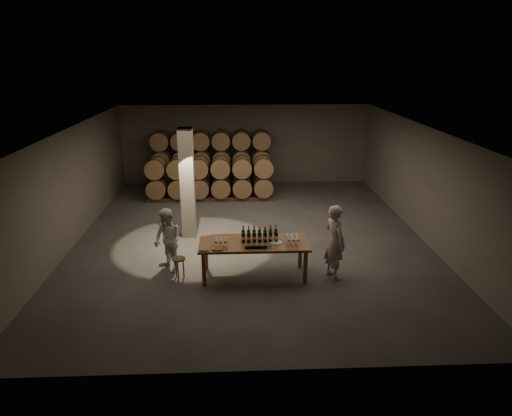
{
  "coord_description": "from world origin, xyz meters",
  "views": [
    {
      "loc": [
        -0.41,
        -12.48,
        5.16
      ],
      "look_at": [
        0.13,
        -0.59,
        1.1
      ],
      "focal_mm": 32.0,
      "sensor_mm": 36.0,
      "label": 1
    }
  ],
  "objects_px": {
    "plate": "(276,242)",
    "stool": "(179,262)",
    "notebook_near": "(218,249)",
    "bottle_cluster": "(260,236)",
    "person_man": "(335,242)",
    "tasting_table": "(254,246)",
    "person_woman": "(168,240)"
  },
  "relations": [
    {
      "from": "plate",
      "to": "stool",
      "type": "bearing_deg",
      "value": 179.24
    },
    {
      "from": "bottle_cluster",
      "to": "person_man",
      "type": "relative_size",
      "value": 0.47
    },
    {
      "from": "plate",
      "to": "stool",
      "type": "xyz_separation_m",
      "value": [
        -2.32,
        0.03,
        -0.47
      ]
    },
    {
      "from": "tasting_table",
      "to": "plate",
      "type": "xyz_separation_m",
      "value": [
        0.52,
        -0.07,
        0.11
      ]
    },
    {
      "from": "notebook_near",
      "to": "person_man",
      "type": "height_order",
      "value": "person_man"
    },
    {
      "from": "person_woman",
      "to": "stool",
      "type": "bearing_deg",
      "value": -7.69
    },
    {
      "from": "plate",
      "to": "notebook_near",
      "type": "relative_size",
      "value": 1.22
    },
    {
      "from": "bottle_cluster",
      "to": "plate",
      "type": "height_order",
      "value": "bottle_cluster"
    },
    {
      "from": "notebook_near",
      "to": "plate",
      "type": "bearing_deg",
      "value": 22.97
    },
    {
      "from": "stool",
      "to": "person_man",
      "type": "distance_m",
      "value": 3.74
    },
    {
      "from": "bottle_cluster",
      "to": "notebook_near",
      "type": "xyz_separation_m",
      "value": [
        -0.99,
        -0.47,
        -0.11
      ]
    },
    {
      "from": "notebook_near",
      "to": "person_man",
      "type": "relative_size",
      "value": 0.13
    },
    {
      "from": "stool",
      "to": "person_man",
      "type": "xyz_separation_m",
      "value": [
        3.71,
        -0.09,
        0.48
      ]
    },
    {
      "from": "bottle_cluster",
      "to": "plate",
      "type": "relative_size",
      "value": 3.0
    },
    {
      "from": "bottle_cluster",
      "to": "stool",
      "type": "height_order",
      "value": "bottle_cluster"
    },
    {
      "from": "stool",
      "to": "person_man",
      "type": "bearing_deg",
      "value": -1.45
    },
    {
      "from": "bottle_cluster",
      "to": "stool",
      "type": "bearing_deg",
      "value": -176.76
    },
    {
      "from": "tasting_table",
      "to": "bottle_cluster",
      "type": "bearing_deg",
      "value": 27.91
    },
    {
      "from": "tasting_table",
      "to": "notebook_near",
      "type": "xyz_separation_m",
      "value": [
        -0.85,
        -0.39,
        0.12
      ]
    },
    {
      "from": "stool",
      "to": "bottle_cluster",
      "type": "bearing_deg",
      "value": 3.24
    },
    {
      "from": "plate",
      "to": "stool",
      "type": "height_order",
      "value": "plate"
    },
    {
      "from": "tasting_table",
      "to": "plate",
      "type": "height_order",
      "value": "plate"
    },
    {
      "from": "plate",
      "to": "stool",
      "type": "relative_size",
      "value": 0.55
    },
    {
      "from": "plate",
      "to": "notebook_near",
      "type": "bearing_deg",
      "value": -166.55
    },
    {
      "from": "person_man",
      "to": "person_woman",
      "type": "relative_size",
      "value": 1.14
    },
    {
      "from": "notebook_near",
      "to": "stool",
      "type": "bearing_deg",
      "value": 168.89
    },
    {
      "from": "person_man",
      "to": "person_woman",
      "type": "height_order",
      "value": "person_man"
    },
    {
      "from": "bottle_cluster",
      "to": "person_man",
      "type": "distance_m",
      "value": 1.79
    },
    {
      "from": "tasting_table",
      "to": "bottle_cluster",
      "type": "xyz_separation_m",
      "value": [
        0.14,
        0.07,
        0.23
      ]
    },
    {
      "from": "bottle_cluster",
      "to": "notebook_near",
      "type": "bearing_deg",
      "value": -154.67
    },
    {
      "from": "person_woman",
      "to": "person_man",
      "type": "bearing_deg",
      "value": 40.91
    },
    {
      "from": "person_man",
      "to": "plate",
      "type": "bearing_deg",
      "value": 65.16
    }
  ]
}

